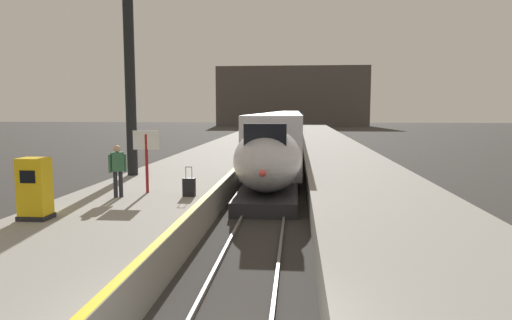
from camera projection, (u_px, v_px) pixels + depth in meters
The scene contains 12 objects.
platform_left at pixel (220, 159), 30.93m from camera, with size 4.80×110.00×1.05m, color gray.
platform_right at pixel (340, 160), 30.20m from camera, with size 4.80×110.00×1.05m, color gray.
platform_left_safety_stripe at pixel (253, 151), 30.66m from camera, with size 0.20×107.80×0.01m, color yellow.
rail_main_left at pixel (270, 161), 33.40m from camera, with size 0.08×110.00×0.12m, color slate.
rail_main_right at pixel (291, 162), 33.27m from camera, with size 0.08×110.00×0.12m, color slate.
highspeed_train_main at pixel (287, 126), 51.90m from camera, with size 2.92×74.72×3.60m.
station_column_mid at pixel (129, 41), 18.99m from camera, with size 4.00×0.68×9.51m.
passenger_near_edge at pixel (118, 167), 14.55m from camera, with size 0.48×0.40×1.69m.
rolling_suitcase at pixel (189, 187), 14.79m from camera, with size 0.40×0.22×0.98m.
ticket_machine_yellow at pixel (35, 191), 11.66m from camera, with size 0.76×0.62×1.60m.
departure_info_board at pixel (146, 149), 15.29m from camera, with size 0.90×0.10×2.12m.
terminus_back_wall at pixel (292, 96), 106.30m from camera, with size 36.00×2.00×14.00m, color #4C4742.
Camera 1 is at (1.17, -5.65, 3.88)m, focal length 31.75 mm.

